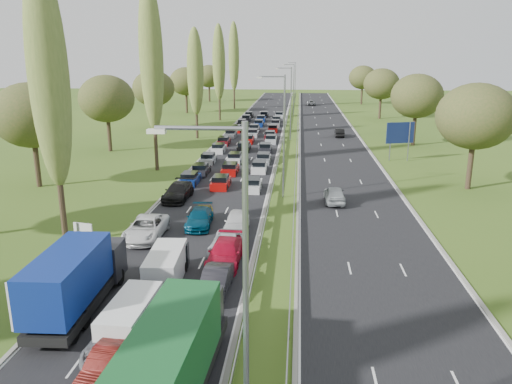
% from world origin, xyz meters
% --- Properties ---
extents(ground, '(260.00, 260.00, 0.00)m').
position_xyz_m(ground, '(4.50, 80.00, 0.00)').
color(ground, '#38561B').
rests_on(ground, ground).
extents(near_carriageway, '(10.50, 215.00, 0.04)m').
position_xyz_m(near_carriageway, '(-2.25, 82.50, 0.00)').
color(near_carriageway, black).
rests_on(near_carriageway, ground).
extents(far_carriageway, '(10.50, 215.00, 0.04)m').
position_xyz_m(far_carriageway, '(11.25, 82.50, 0.00)').
color(far_carriageway, black).
rests_on(far_carriageway, ground).
extents(central_reservation, '(2.36, 215.00, 0.32)m').
position_xyz_m(central_reservation, '(4.50, 82.50, 0.55)').
color(central_reservation, gray).
rests_on(central_reservation, ground).
extents(lamp_columns, '(0.18, 140.18, 12.00)m').
position_xyz_m(lamp_columns, '(4.50, 78.00, 6.00)').
color(lamp_columns, gray).
rests_on(lamp_columns, ground).
extents(poplar_row, '(2.80, 127.80, 22.44)m').
position_xyz_m(poplar_row, '(-11.50, 68.17, 12.39)').
color(poplar_row, '#2D2116').
rests_on(poplar_row, ground).
extents(woodland_left, '(8.00, 166.00, 11.10)m').
position_xyz_m(woodland_left, '(-22.00, 62.63, 7.68)').
color(woodland_left, '#2D2116').
rests_on(woodland_left, ground).
extents(woodland_right, '(8.00, 153.00, 11.10)m').
position_xyz_m(woodland_right, '(24.00, 66.67, 7.68)').
color(woodland_right, '#2D2116').
rests_on(woodland_right, ground).
extents(traffic_queue_fill, '(9.14, 68.91, 0.80)m').
position_xyz_m(traffic_queue_fill, '(-2.25, 77.50, 0.44)').
color(traffic_queue_fill, navy).
rests_on(traffic_queue_fill, ground).
extents(near_car_2, '(2.78, 5.81, 1.60)m').
position_xyz_m(near_car_2, '(-5.69, 30.45, 0.82)').
color(near_car_2, silver).
rests_on(near_car_2, near_carriageway).
extents(near_car_3, '(2.42, 5.59, 1.60)m').
position_xyz_m(near_car_3, '(-5.77, 41.28, 0.82)').
color(near_car_3, black).
rests_on(near_car_3, near_carriageway).
extents(near_car_5, '(1.81, 4.32, 1.39)m').
position_xyz_m(near_car_5, '(-2.10, 13.16, 0.72)').
color(near_car_5, '#53110E').
rests_on(near_car_5, near_carriageway).
extents(near_car_6, '(2.70, 5.47, 1.49)m').
position_xyz_m(near_car_6, '(-2.36, 15.33, 0.77)').
color(near_car_6, slate).
rests_on(near_car_6, near_carriageway).
extents(near_car_7, '(2.35, 5.06, 1.43)m').
position_xyz_m(near_car_7, '(-2.11, 33.56, 0.74)').
color(near_car_7, '#053850').
rests_on(near_car_7, near_carriageway).
extents(near_car_8, '(1.85, 4.23, 1.42)m').
position_xyz_m(near_car_8, '(-2.08, 34.25, 0.73)').
color(near_car_8, '#AE940B').
rests_on(near_car_8, near_carriageway).
extents(near_car_9, '(1.69, 4.47, 1.46)m').
position_xyz_m(near_car_9, '(1.20, 21.76, 0.75)').
color(near_car_9, black).
rests_on(near_car_9, near_carriageway).
extents(near_car_10, '(2.45, 5.01, 1.37)m').
position_xyz_m(near_car_10, '(1.01, 28.10, 0.71)').
color(near_car_10, silver).
rests_on(near_car_10, near_carriageway).
extents(near_car_11, '(2.28, 5.35, 1.54)m').
position_xyz_m(near_car_11, '(1.14, 26.08, 0.79)').
color(near_car_11, '#B30B27').
rests_on(near_car_11, near_carriageway).
extents(near_car_12, '(1.84, 4.56, 1.55)m').
position_xyz_m(near_car_12, '(1.08, 32.69, 0.80)').
color(near_car_12, silver).
rests_on(near_car_12, near_carriageway).
extents(far_car_0, '(2.01, 4.75, 1.60)m').
position_xyz_m(far_car_0, '(9.48, 41.51, 0.82)').
color(far_car_0, '#A2A8AC').
rests_on(far_car_0, far_carriageway).
extents(far_car_1, '(1.58, 4.40, 1.44)m').
position_xyz_m(far_car_1, '(13.01, 82.80, 0.74)').
color(far_car_1, black).
rests_on(far_car_1, far_carriageway).
extents(far_car_2, '(2.38, 5.17, 1.44)m').
position_xyz_m(far_car_2, '(9.26, 140.67, 0.74)').
color(far_car_2, slate).
rests_on(far_car_2, far_carriageway).
extents(blue_lorry, '(2.49, 8.97, 3.79)m').
position_xyz_m(blue_lorry, '(-5.97, 18.87, 1.97)').
color(blue_lorry, black).
rests_on(blue_lorry, near_carriageway).
extents(green_lorry, '(2.43, 13.14, 3.89)m').
position_xyz_m(green_lorry, '(1.12, 10.61, 2.10)').
color(green_lorry, black).
rests_on(green_lorry, near_carriageway).
extents(white_van_front, '(1.89, 4.83, 1.94)m').
position_xyz_m(white_van_front, '(-2.22, 16.85, 1.00)').
color(white_van_front, silver).
rests_on(white_van_front, near_carriageway).
extents(white_van_rear, '(1.94, 4.96, 1.99)m').
position_xyz_m(white_van_rear, '(-2.13, 23.17, 1.02)').
color(white_van_rear, silver).
rests_on(white_van_rear, near_carriageway).
extents(info_sign, '(1.49, 0.39, 2.10)m').
position_xyz_m(info_sign, '(-9.40, 27.55, 1.37)').
color(info_sign, gray).
rests_on(info_sign, ground).
extents(direction_sign, '(3.83, 1.33, 5.20)m').
position_xyz_m(direction_sign, '(19.40, 62.41, 3.57)').
color(direction_sign, gray).
rests_on(direction_sign, ground).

